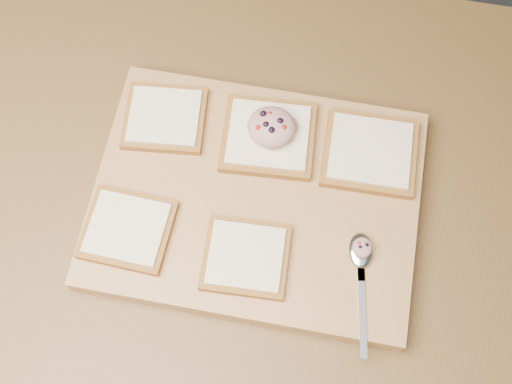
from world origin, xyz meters
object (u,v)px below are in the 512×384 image
bread_far_center (268,137)px  tuna_salad_dollop (271,127)px  cutting_board (256,200)px  spoon (361,259)px

bread_far_center → tuna_salad_dollop: bearing=50.0°
bread_far_center → tuna_salad_dollop: (0.00, 0.00, 0.03)m
cutting_board → tuna_salad_dollop: tuna_salad_dollop is taller
spoon → cutting_board: bearing=156.6°
cutting_board → bread_far_center: bread_far_center is taller
cutting_board → tuna_salad_dollop: (0.00, 0.09, 0.05)m
tuna_salad_dollop → bread_far_center: bearing=-130.0°
bread_far_center → cutting_board: bearing=-91.1°
tuna_salad_dollop → spoon: size_ratio=0.40×
cutting_board → bread_far_center: bearing=88.9°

